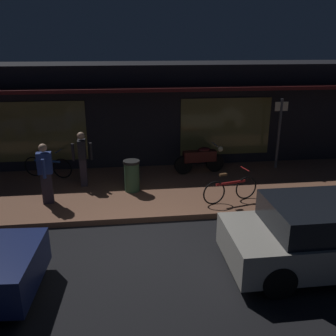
{
  "coord_description": "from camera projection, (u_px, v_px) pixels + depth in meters",
  "views": [
    {
      "loc": [
        -0.34,
        -7.22,
        4.32
      ],
      "look_at": [
        0.84,
        2.4,
        0.95
      ],
      "focal_mm": 38.91,
      "sensor_mm": 36.0,
      "label": 1
    }
  ],
  "objects": [
    {
      "name": "storefront_building",
      "position": [
        133.0,
        113.0,
        13.62
      ],
      "size": [
        18.0,
        3.3,
        3.6
      ],
      "color": "black",
      "rests_on": "ground_plane"
    },
    {
      "name": "person_photographer",
      "position": [
        46.0,
        172.0,
        9.69
      ],
      "size": [
        0.4,
        0.62,
        1.67
      ],
      "color": "#28232D",
      "rests_on": "sidewalk_slab"
    },
    {
      "name": "trash_bin",
      "position": [
        132.0,
        176.0,
        10.62
      ],
      "size": [
        0.48,
        0.48,
        0.93
      ],
      "color": "#2D4C33",
      "rests_on": "sidewalk_slab"
    },
    {
      "name": "sidewalk_slab",
      "position": [
        138.0,
        190.0,
        11.02
      ],
      "size": [
        18.0,
        4.0,
        0.15
      ],
      "primitive_type": "cube",
      "color": "brown",
      "rests_on": "ground_plane"
    },
    {
      "name": "bicycle_extra",
      "position": [
        230.0,
        189.0,
        9.93
      ],
      "size": [
        1.62,
        0.53,
        0.91
      ],
      "color": "black",
      "rests_on": "sidewalk_slab"
    },
    {
      "name": "parked_car_across",
      "position": [
        327.0,
        235.0,
        7.19
      ],
      "size": [
        4.11,
        1.79,
        1.42
      ],
      "color": "black",
      "rests_on": "ground_plane"
    },
    {
      "name": "sign_post",
      "position": [
        279.0,
        130.0,
        12.28
      ],
      "size": [
        0.44,
        0.09,
        2.4
      ],
      "color": "#47474C",
      "rests_on": "sidewalk_slab"
    },
    {
      "name": "motorcycle",
      "position": [
        200.0,
        158.0,
        12.11
      ],
      "size": [
        1.7,
        0.55,
        0.97
      ],
      "color": "black",
      "rests_on": "sidewalk_slab"
    },
    {
      "name": "ground_plane",
      "position": [
        144.0,
        244.0,
        8.23
      ],
      "size": [
        60.0,
        60.0,
        0.0
      ],
      "primitive_type": "plane",
      "color": "black"
    },
    {
      "name": "person_bystander",
      "position": [
        83.0,
        158.0,
        10.9
      ],
      "size": [
        0.61,
        0.39,
        1.67
      ],
      "color": "#28232D",
      "rests_on": "sidewalk_slab"
    },
    {
      "name": "bicycle_parked",
      "position": [
        48.0,
        167.0,
        11.74
      ],
      "size": [
        1.59,
        0.61,
        0.91
      ],
      "color": "black",
      "rests_on": "sidewalk_slab"
    }
  ]
}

